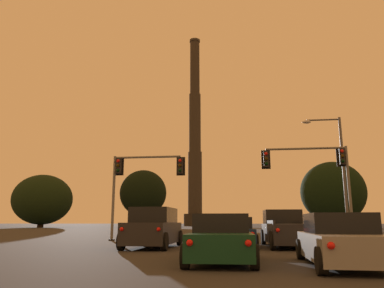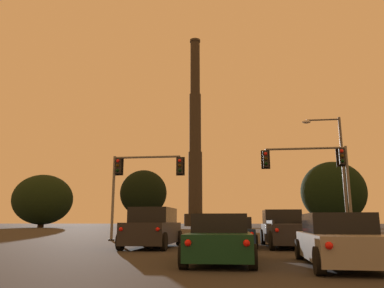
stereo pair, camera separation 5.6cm
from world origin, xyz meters
name	(u,v)px [view 1 (the left image)]	position (x,y,z in m)	size (l,w,h in m)	color
suv_left_lane_front	(154,228)	(-3.51, 16.31, 0.90)	(2.13, 4.92, 1.86)	#232328
sedan_right_lane_second	(341,241)	(3.33, 9.50, 0.67)	(2.12, 4.76, 1.43)	gray
pickup_truck_right_lane_front	(287,230)	(2.86, 17.76, 0.80)	(2.34, 5.56, 1.82)	#232328
sedan_center_lane_second	(222,239)	(0.01, 10.30, 0.67)	(2.06, 4.73, 1.43)	#0F3823
sedan_center_lane_front	(235,233)	(0.33, 17.78, 0.67)	(2.10, 4.75, 1.43)	navy
traffic_light_overhead_left	(138,175)	(-6.15, 22.76, 4.26)	(5.01, 0.50, 5.58)	slate
traffic_light_overhead_right	(318,168)	(5.64, 22.89, 4.55)	(5.53, 0.50, 5.94)	slate
street_lamp	(337,164)	(7.83, 26.83, 5.41)	(2.83, 0.36, 8.93)	#56565B
smokestack	(195,149)	(-12.58, 110.68, 23.33)	(6.72, 6.72, 59.63)	#2B2722
treeline_far_right	(42,199)	(-44.11, 79.70, 6.25)	(13.56, 12.21, 11.91)	black
treeline_far_left	(333,192)	(20.45, 81.60, 7.41)	(13.53, 12.17, 13.94)	black
treeline_center_left	(143,193)	(-22.11, 85.76, 7.95)	(11.10, 9.99, 13.42)	black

